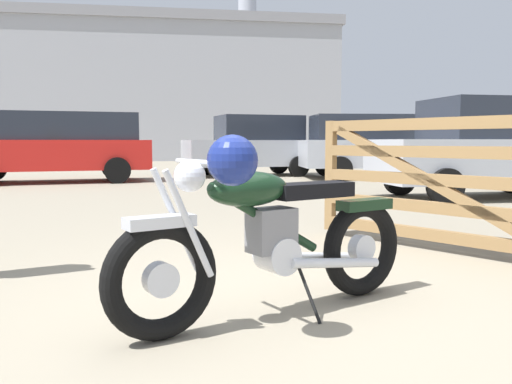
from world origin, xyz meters
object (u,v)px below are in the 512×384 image
object	(u,v)px
white_estate_far	(57,145)
dark_sedan_left	(383,144)
red_hatchback_near	(254,145)
vintage_motorcycle	(269,234)
timber_gate	(459,178)
pale_sedan_back	(488,147)

from	to	relation	value
white_estate_far	dark_sedan_left	xyz separation A→B (m)	(8.60, -0.01, 0.00)
red_hatchback_near	dark_sedan_left	distance (m)	3.75
vintage_motorcycle	dark_sedan_left	xyz separation A→B (m)	(5.24, 10.95, 0.45)
vintage_motorcycle	timber_gate	world-z (taller)	timber_gate
white_estate_far	dark_sedan_left	bearing A→B (deg)	170.87
red_hatchback_near	pale_sedan_back	bearing A→B (deg)	106.13
vintage_motorcycle	timber_gate	size ratio (longest dim) A/B	0.88
timber_gate	red_hatchback_near	xyz separation A→B (m)	(-0.11, 11.20, 0.21)
white_estate_far	red_hatchback_near	world-z (taller)	red_hatchback_near
vintage_motorcycle	pale_sedan_back	size ratio (longest dim) A/B	0.49
vintage_motorcycle	white_estate_far	xyz separation A→B (m)	(-3.35, 10.96, 0.45)
timber_gate	white_estate_far	bearing A→B (deg)	-4.14
vintage_motorcycle	pale_sedan_back	world-z (taller)	pale_sedan_back
vintage_motorcycle	dark_sedan_left	size ratio (longest dim) A/B	0.40
white_estate_far	pale_sedan_back	world-z (taller)	pale_sedan_back
vintage_motorcycle	timber_gate	bearing A→B (deg)	-169.42
pale_sedan_back	dark_sedan_left	distance (m)	5.17
timber_gate	dark_sedan_left	size ratio (longest dim) A/B	0.45
vintage_motorcycle	red_hatchback_near	xyz separation A→B (m)	(1.89, 12.61, 0.43)
timber_gate	red_hatchback_near	size ratio (longest dim) A/B	0.53
vintage_motorcycle	pale_sedan_back	distance (m)	7.71
white_estate_far	red_hatchback_near	size ratio (longest dim) A/B	1.20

